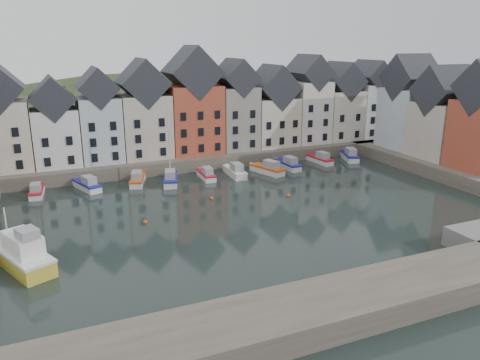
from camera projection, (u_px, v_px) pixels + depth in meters
ground at (265, 215)px, 56.83m from camera, size 260.00×260.00×0.00m
far_quay at (190, 155)px, 82.98m from camera, size 90.00×16.00×2.00m
right_quay at (468, 170)px, 73.22m from camera, size 14.00×54.00×2.00m
near_wall at (276, 321)px, 33.38m from camera, size 50.00×6.00×2.00m
hillside at (160, 209)px, 111.26m from camera, size 153.60×70.40×64.00m
far_terrace at (210, 111)px, 80.21m from camera, size 72.37×8.16×17.78m
right_terrace at (445, 115)px, 75.07m from camera, size 8.30×24.25×16.36m
mooring_buoys at (219, 205)px, 59.97m from camera, size 20.50×5.50×0.50m
boat_a at (37, 191)px, 63.80m from camera, size 2.21×5.53×2.07m
boat_b at (87, 185)px, 66.39m from camera, size 3.67×6.31×2.32m
boat_c at (137, 179)px, 69.06m from camera, size 3.55×6.28×2.30m
boat_d at (171, 178)px, 69.21m from camera, size 3.66×6.68×12.20m
boat_e at (206, 175)px, 71.79m from camera, size 2.01×5.63×2.13m
boat_f at (235, 172)px, 73.15m from camera, size 2.28×6.44×2.44m
boat_g at (268, 169)px, 74.57m from camera, size 3.86×6.67×2.45m
boat_h at (288, 164)px, 77.56m from camera, size 2.28×6.20×2.34m
boat_i at (320, 159)px, 81.11m from camera, size 2.33×6.02×2.26m
boat_j at (350, 156)px, 83.37m from camera, size 4.13×6.72×2.47m
large_vessel at (19, 253)px, 43.56m from camera, size 6.84×10.81×5.48m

